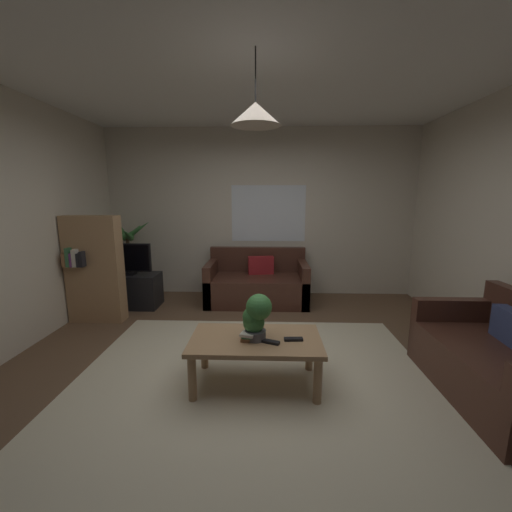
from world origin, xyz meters
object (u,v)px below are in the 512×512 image
tv (126,259)px  book_on_table_1 (249,336)px  book_on_table_0 (248,339)px  couch_under_window (257,285)px  potted_palm_corner (129,264)px  tv_stand (129,290)px  bookshelf_corner (94,269)px  couch_right_side (502,366)px  pendant_lamp (256,114)px  remote_on_table_1 (270,342)px  book_on_table_2 (248,334)px  remote_on_table_0 (293,339)px  potted_plant_on_table (256,316)px  coffee_table (256,345)px

tv → book_on_table_1: bearing=-45.6°
book_on_table_0 → couch_under_window: bearing=89.8°
book_on_table_0 → potted_palm_corner: 3.21m
tv_stand → bookshelf_corner: bearing=-108.5°
couch_right_side → pendant_lamp: (-2.02, 0.12, 1.98)m
remote_on_table_1 → potted_palm_corner: 3.37m
potted_palm_corner → pendant_lamp: pendant_lamp is taller
book_on_table_1 → pendant_lamp: size_ratio=0.22×
tv_stand → potted_palm_corner: bearing=110.6°
tv → potted_palm_corner: size_ratio=0.57×
book_on_table_2 → remote_on_table_1: book_on_table_2 is taller
tv_stand → remote_on_table_0: bearing=-40.6°
book_on_table_0 → couch_right_side: bearing=-2.0°
tv_stand → potted_palm_corner: potted_palm_corner is taller
couch_right_side → pendant_lamp: 2.83m
remote_on_table_1 → tv_stand: size_ratio=0.18×
couch_right_side → book_on_table_0: bearing=-92.0°
couch_right_side → bookshelf_corner: size_ratio=0.98×
remote_on_table_1 → book_on_table_1: bearing=98.6°
book_on_table_0 → tv: 2.75m
remote_on_table_0 → potted_plant_on_table: bearing=-97.6°
couch_under_window → pendant_lamp: size_ratio=2.80×
book_on_table_2 → tv_stand: bearing=133.7°
couch_under_window → remote_on_table_1: couch_under_window is taller
book_on_table_0 → book_on_table_1: size_ratio=1.04×
couch_under_window → book_on_table_1: 2.27m
couch_right_side → tv_stand: bearing=-117.2°
couch_right_side → remote_on_table_0: couch_right_side is taller
tv → couch_under_window: bearing=8.9°
tv_stand → potted_palm_corner: 0.58m
couch_right_side → tv_stand: couch_right_side is taller
potted_plant_on_table → tv_stand: potted_plant_on_table is taller
couch_right_side → tv: bearing=-117.0°
potted_plant_on_table → book_on_table_1: bearing=-144.1°
remote_on_table_0 → potted_palm_corner: potted_palm_corner is taller
book_on_table_1 → potted_palm_corner: size_ratio=0.09×
potted_palm_corner → pendant_lamp: (2.15, -2.39, 1.70)m
couch_right_side → book_on_table_2: (-2.08, 0.06, 0.22)m
couch_under_window → book_on_table_2: 2.28m
book_on_table_0 → remote_on_table_0: 0.39m
book_on_table_0 → tv_stand: tv_stand is taller
pendant_lamp → coffee_table: bearing=180.0°
book_on_table_1 → remote_on_table_0: (0.38, 0.02, -0.03)m
couch_under_window → coffee_table: 2.21m
couch_right_side → book_on_table_0: couch_right_side is taller
couch_right_side → pendant_lamp: size_ratio=2.51×
potted_plant_on_table → pendant_lamp: size_ratio=0.73×
coffee_table → remote_on_table_1: size_ratio=7.05×
remote_on_table_0 → couch_right_side: bearing=83.4°
coffee_table → bookshelf_corner: 2.58m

